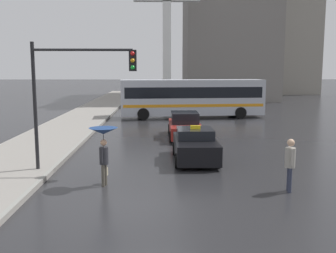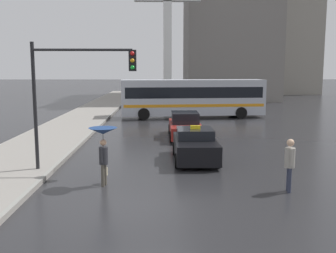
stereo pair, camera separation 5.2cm
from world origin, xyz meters
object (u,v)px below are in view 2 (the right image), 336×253
object	(u,v)px
pedestrian_man	(290,160)
pedestrian_with_umbrella	(103,140)
sedan_red	(185,126)
taxi	(195,146)
traffic_light	(78,82)
monument_cross	(168,21)
city_bus	(192,97)

from	to	relation	value
pedestrian_man	pedestrian_with_umbrella	bearing A→B (deg)	-90.12
pedestrian_with_umbrella	sedan_red	bearing A→B (deg)	-6.19
pedestrian_man	taxi	bearing A→B (deg)	-142.08
sedan_red	pedestrian_man	distance (m)	11.05
pedestrian_with_umbrella	pedestrian_man	size ratio (longest dim) A/B	1.15
taxi	pedestrian_with_umbrella	bearing A→B (deg)	46.90
traffic_light	monument_cross	distance (m)	29.97
pedestrian_with_umbrella	monument_cross	xyz separation A→B (m)	(2.87, 30.88, 7.70)
taxi	monument_cross	distance (m)	28.45
sedan_red	city_bus	bearing A→B (deg)	-97.36
sedan_red	pedestrian_man	size ratio (longest dim) A/B	2.60
monument_cross	sedan_red	bearing A→B (deg)	-88.34
taxi	pedestrian_with_umbrella	distance (m)	5.27
city_bus	pedestrian_man	xyz separation A→B (m)	(1.50, -20.48, -0.70)
sedan_red	traffic_light	size ratio (longest dim) A/B	0.92
pedestrian_man	monument_cross	xyz separation A→B (m)	(-3.38, 31.72, 8.25)
pedestrian_with_umbrella	taxi	bearing A→B (deg)	-29.82
taxi	pedestrian_with_umbrella	size ratio (longest dim) A/B	1.95
sedan_red	pedestrian_man	bearing A→B (deg)	104.51
taxi	monument_cross	bearing A→B (deg)	-88.59
sedan_red	pedestrian_man	world-z (taller)	pedestrian_man
pedestrian_with_umbrella	monument_cross	size ratio (longest dim) A/B	0.13
taxi	traffic_light	world-z (taller)	traffic_light
pedestrian_man	traffic_light	bearing A→B (deg)	-101.61
pedestrian_with_umbrella	traffic_light	size ratio (longest dim) A/B	0.40
sedan_red	pedestrian_with_umbrella	xyz separation A→B (m)	(-3.48, -9.85, 0.95)
sedan_red	taxi	bearing A→B (deg)	90.55
traffic_light	monument_cross	world-z (taller)	monument_cross
taxi	city_bus	xyz separation A→B (m)	(1.21, 15.86, 1.10)
city_bus	monument_cross	xyz separation A→B (m)	(-1.87, 11.24, 7.55)
pedestrian_man	sedan_red	bearing A→B (deg)	-157.92
pedestrian_man	monument_cross	size ratio (longest dim) A/B	0.11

